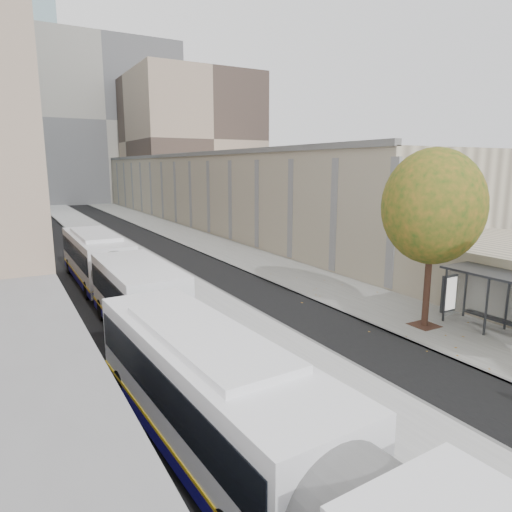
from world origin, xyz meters
TOP-DOWN VIEW (x-y plane):
  - bus_platform at (-3.88, 35.00)m, footprint 4.25×150.00m
  - sidewalk at (4.12, 35.00)m, footprint 4.75×150.00m
  - building_tan at (15.50, 64.00)m, footprint 18.00×92.00m
  - building_far_block at (6.00, 96.00)m, footprint 30.00×18.00m
  - bus_shelter at (5.69, 10.96)m, footprint 1.90×4.40m
  - tree_c at (3.60, 13.00)m, footprint 4.20×4.20m
  - bus_near at (-7.89, 5.90)m, footprint 3.40×17.19m
  - bus_far at (-7.33, 24.06)m, footprint 2.58×17.23m
  - distant_car at (-8.01, 63.17)m, footprint 2.05×3.80m

SIDE VIEW (x-z plane):
  - sidewalk at x=4.12m, z-range 0.00..0.08m
  - bus_platform at x=-3.88m, z-range 0.00..0.15m
  - distant_car at x=-8.01m, z-range 0.00..1.23m
  - bus_near at x=-7.89m, z-range 0.13..2.98m
  - bus_far at x=-7.33m, z-range 0.13..3.00m
  - bus_shelter at x=5.69m, z-range 0.92..3.45m
  - building_tan at x=15.50m, z-range 0.00..8.00m
  - tree_c at x=3.60m, z-range 1.61..8.89m
  - building_far_block at x=6.00m, z-range 0.00..30.00m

